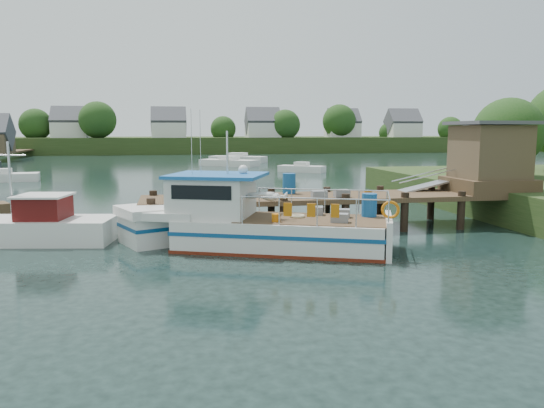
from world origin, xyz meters
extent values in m
plane|color=black|center=(0.00, 0.00, 0.00)|extent=(160.00, 160.00, 0.00)
cylinder|color=#332114|center=(14.00, 6.00, 1.52)|extent=(0.50, 0.50, 3.05)
sphere|color=#224317|center=(14.00, 6.00, 3.96)|extent=(3.90, 3.90, 3.90)
cube|color=#2D401A|center=(0.00, 84.00, 1.40)|extent=(140.00, 24.00, 3.00)
cylinder|color=#332114|center=(-28.00, 79.00, 2.10)|extent=(0.60, 0.60, 4.20)
sphere|color=#224317|center=(-28.00, 79.00, 5.21)|extent=(5.54, 5.54, 5.54)
cylinder|color=#332114|center=(-17.00, 75.00, 2.40)|extent=(0.60, 0.60, 4.80)
sphere|color=#224317|center=(-17.00, 75.00, 5.95)|extent=(6.34, 6.34, 6.34)
cylinder|color=#332114|center=(-6.00, 77.00, 1.50)|extent=(0.60, 0.60, 3.00)
sphere|color=#224317|center=(-6.00, 77.00, 3.72)|extent=(3.96, 3.96, 3.96)
cylinder|color=#332114|center=(5.00, 79.00, 1.80)|extent=(0.60, 0.60, 3.60)
sphere|color=#224317|center=(5.00, 79.00, 4.46)|extent=(4.75, 4.75, 4.75)
cylinder|color=#332114|center=(16.00, 75.00, 2.10)|extent=(0.60, 0.60, 4.20)
sphere|color=#224317|center=(16.00, 75.00, 5.21)|extent=(5.54, 5.54, 5.54)
cylinder|color=#332114|center=(27.00, 77.00, 2.40)|extent=(0.60, 0.60, 4.80)
sphere|color=#224317|center=(27.00, 77.00, 5.95)|extent=(6.34, 6.34, 6.34)
cylinder|color=#332114|center=(38.00, 79.00, 1.50)|extent=(0.60, 0.60, 3.00)
sphere|color=#224317|center=(38.00, 79.00, 3.72)|extent=(3.96, 3.96, 3.96)
cylinder|color=#332114|center=(49.00, 75.00, 1.80)|extent=(0.60, 0.60, 3.60)
sphere|color=#224317|center=(49.00, 75.00, 4.46)|extent=(4.75, 4.75, 4.75)
cube|color=silver|center=(-22.00, 78.00, 4.00)|extent=(6.00, 5.00, 3.00)
cube|color=#47474C|center=(-22.00, 78.00, 5.90)|extent=(6.20, 5.09, 5.09)
cube|color=silver|center=(-5.00, 77.00, 4.00)|extent=(6.00, 5.00, 3.00)
cube|color=#47474C|center=(-5.00, 77.00, 5.90)|extent=(6.20, 5.09, 5.09)
cube|color=silver|center=(12.00, 76.00, 4.00)|extent=(6.00, 5.00, 3.00)
cube|color=#47474C|center=(12.00, 76.00, 5.90)|extent=(6.20, 5.09, 5.09)
cube|color=silver|center=(28.00, 78.00, 4.00)|extent=(6.00, 5.00, 3.00)
cube|color=#47474C|center=(28.00, 78.00, 5.90)|extent=(6.20, 5.09, 5.09)
cube|color=silver|center=(40.00, 77.00, 4.00)|extent=(6.00, 5.00, 3.00)
cube|color=#47474C|center=(40.00, 77.00, 5.90)|extent=(6.20, 5.09, 5.09)
cube|color=#4D3824|center=(-28.00, 64.00, 1.00)|extent=(2.20, 20.00, 0.25)
cube|color=#4D3824|center=(2.00, 0.00, 1.30)|extent=(16.00, 3.00, 0.20)
cylinder|color=black|center=(-5.50, -1.30, 0.65)|extent=(0.32, 0.32, 1.90)
cylinder|color=black|center=(-5.50, 1.30, 0.65)|extent=(0.32, 0.32, 1.90)
cylinder|color=black|center=(-3.00, -1.30, 0.65)|extent=(0.32, 0.32, 1.90)
cylinder|color=black|center=(-3.00, 1.30, 0.65)|extent=(0.32, 0.32, 1.90)
cylinder|color=black|center=(-0.50, -1.30, 0.65)|extent=(0.32, 0.32, 1.90)
cylinder|color=black|center=(-0.50, 1.30, 0.65)|extent=(0.32, 0.32, 1.90)
cylinder|color=black|center=(2.00, -1.30, 0.65)|extent=(0.32, 0.32, 1.90)
cylinder|color=black|center=(2.00, 1.30, 0.65)|extent=(0.32, 0.32, 1.90)
cylinder|color=black|center=(4.50, -1.30, 0.65)|extent=(0.32, 0.32, 1.90)
cylinder|color=black|center=(4.50, 1.30, 0.65)|extent=(0.32, 0.32, 1.90)
cylinder|color=black|center=(7.00, -1.30, 0.65)|extent=(0.32, 0.32, 1.90)
cylinder|color=black|center=(7.00, 1.30, 0.65)|extent=(0.32, 0.32, 1.90)
cylinder|color=black|center=(9.50, -1.30, 0.65)|extent=(0.32, 0.32, 1.90)
cylinder|color=black|center=(9.50, 1.30, 0.65)|extent=(0.32, 0.32, 1.90)
cube|color=#4D3824|center=(9.00, 0.00, 1.70)|extent=(3.20, 3.00, 0.60)
cube|color=brown|center=(9.00, 0.00, 3.10)|extent=(2.60, 2.60, 2.40)
cube|color=#47474C|center=(9.00, 0.00, 4.40)|extent=(3.00, 3.00, 0.15)
cube|color=#A5A8AD|center=(6.70, 0.90, 1.65)|extent=(3.34, 0.90, 0.79)
cylinder|color=silver|center=(6.70, 0.50, 2.15)|extent=(3.34, 0.05, 0.76)
cylinder|color=silver|center=(6.70, 1.30, 2.15)|extent=(3.34, 0.05, 0.76)
cube|color=slate|center=(1.00, -1.00, 1.56)|extent=(0.60, 0.40, 0.30)
cube|color=slate|center=(2.00, -0.80, 1.56)|extent=(0.60, 0.40, 0.30)
cylinder|color=#CB680B|center=(3.00, -1.10, 1.55)|extent=(0.30, 0.30, 0.28)
cylinder|color=navy|center=(0.20, 0.90, 1.84)|extent=(0.56, 0.56, 0.85)
cube|color=silver|center=(-1.09, -3.51, 0.54)|extent=(7.54, 5.19, 1.07)
cube|color=silver|center=(-5.42, -1.78, 0.54)|extent=(2.61, 2.61, 1.07)
cube|color=silver|center=(-5.42, -1.78, 1.21)|extent=(2.89, 2.82, 0.33)
cube|color=silver|center=(-4.56, -2.13, 1.19)|extent=(2.72, 3.16, 0.28)
cube|color=navy|center=(-1.09, -3.51, 0.67)|extent=(7.64, 5.26, 0.13)
cube|color=navy|center=(-5.42, -1.78, 0.67)|extent=(2.65, 2.65, 0.13)
cube|color=#621D0E|center=(-1.09, -3.51, 0.05)|extent=(7.63, 5.24, 0.13)
cube|color=#4D3824|center=(-0.05, -3.92, 1.08)|extent=(5.62, 4.21, 0.04)
cube|color=silver|center=(2.30, -4.85, 0.63)|extent=(1.21, 2.67, 1.26)
cube|color=silver|center=(-3.34, -2.61, 1.77)|extent=(3.33, 3.22, 1.40)
cube|color=black|center=(-3.79, -3.75, 2.05)|extent=(1.92, 0.79, 0.47)
cube|color=black|center=(-2.89, -1.47, 2.05)|extent=(1.92, 0.79, 0.47)
cube|color=black|center=(-4.56, -2.12, 2.05)|extent=(0.66, 1.58, 0.47)
cube|color=#1B5DAB|center=(-3.17, -2.68, 2.52)|extent=(3.95, 3.69, 0.11)
cylinder|color=silver|center=(-2.82, -2.82, 3.31)|extent=(0.10, 0.10, 1.49)
cylinder|color=silver|center=(-4.03, -2.84, 3.69)|extent=(0.03, 0.03, 2.24)
cylinder|color=silver|center=(-3.69, -1.97, 3.69)|extent=(0.03, 0.03, 2.24)
sphere|color=silver|center=(-2.25, -2.64, 2.71)|extent=(0.44, 0.44, 0.34)
cylinder|color=silver|center=(-0.39, -5.17, 1.96)|extent=(4.35, 1.76, 0.04)
cylinder|color=silver|center=(0.56, -2.78, 1.96)|extent=(4.35, 1.76, 0.04)
cylinder|color=silver|center=(2.28, -4.85, 1.96)|extent=(0.99, 2.40, 0.04)
cylinder|color=silver|center=(-2.52, -4.32, 1.52)|extent=(0.05, 0.05, 0.89)
cylinder|color=silver|center=(-1.56, -1.93, 1.52)|extent=(0.05, 0.05, 0.89)
cylinder|color=silver|center=(-1.39, -4.77, 1.52)|extent=(0.05, 0.05, 0.89)
cylinder|color=silver|center=(-0.44, -2.38, 1.52)|extent=(0.05, 0.05, 0.89)
cylinder|color=silver|center=(-0.26, -5.22, 1.52)|extent=(0.05, 0.05, 0.89)
cylinder|color=silver|center=(0.69, -2.83, 1.52)|extent=(0.05, 0.05, 0.89)
cylinder|color=silver|center=(0.87, -5.67, 1.52)|extent=(0.05, 0.05, 0.89)
cylinder|color=silver|center=(1.82, -3.28, 1.52)|extent=(0.05, 0.05, 0.89)
cylinder|color=silver|center=(1.78, -6.03, 1.52)|extent=(0.05, 0.05, 0.89)
cylinder|color=silver|center=(2.73, -3.64, 1.52)|extent=(0.05, 0.05, 0.89)
cube|color=slate|center=(0.61, -4.79, 1.24)|extent=(0.66, 0.55, 0.30)
cube|color=slate|center=(0.99, -3.83, 1.24)|extent=(0.66, 0.55, 0.30)
cube|color=slate|center=(0.26, -3.14, 1.24)|extent=(0.61, 0.52, 0.30)
cylinder|color=navy|center=(2.00, -3.83, 1.49)|extent=(0.68, 0.68, 0.82)
cylinder|color=#CB680B|center=(-1.40, -4.29, 1.22)|extent=(0.36, 0.36, 0.28)
torus|color=#BFB28C|center=(-0.50, -3.54, 1.14)|extent=(0.68, 0.68, 0.11)
torus|color=#CB680B|center=(2.04, -5.55, 1.59)|extent=(0.57, 0.30, 0.58)
cube|color=#CB680B|center=(-1.14, -4.89, 1.59)|extent=(0.28, 0.18, 0.42)
cube|color=#CB680B|center=(-0.44, -5.17, 1.59)|extent=(0.28, 0.18, 0.42)
cube|color=#CB680B|center=(0.25, -5.45, 1.59)|extent=(0.28, 0.18, 0.42)
imported|color=silver|center=(-1.71, -3.56, 1.90)|extent=(0.59, 0.70, 1.64)
cube|color=silver|center=(-9.77, -0.73, 0.44)|extent=(6.06, 3.12, 0.89)
cube|color=#4C0E0C|center=(-9.33, -0.80, 1.29)|extent=(1.86, 1.86, 0.84)
cube|color=silver|center=(-9.33, -0.80, 1.73)|extent=(2.06, 2.06, 0.07)
cylinder|color=silver|center=(-10.47, -0.60, 2.31)|extent=(0.10, 0.10, 2.75)
cylinder|color=silver|center=(-10.47, -0.60, 3.20)|extent=(1.23, 0.27, 0.05)
cube|color=silver|center=(3.87, 47.95, 0.40)|extent=(7.60, 5.94, 0.79)
cube|color=silver|center=(3.87, 47.95, 1.00)|extent=(2.68, 2.58, 0.51)
cube|color=silver|center=(-18.28, 24.79, 0.33)|extent=(5.94, 2.73, 0.67)
cube|color=silver|center=(-18.28, 24.79, 0.84)|extent=(1.78, 1.58, 0.43)
cube|color=silver|center=(7.99, 29.99, 0.32)|extent=(4.62, 3.99, 0.64)
cube|color=silver|center=(7.99, 29.99, 0.81)|extent=(1.69, 1.65, 0.41)
cube|color=silver|center=(13.78, 16.44, 0.31)|extent=(6.55, 3.39, 0.62)
cube|color=silver|center=(13.78, 16.44, 0.78)|extent=(2.02, 1.83, 0.40)
cube|color=silver|center=(1.89, 40.60, 0.37)|extent=(6.89, 6.15, 0.75)
cube|color=silver|center=(1.89, 40.60, 0.94)|extent=(2.55, 2.51, 0.48)
camera|label=1|loc=(-4.73, -21.10, 4.05)|focal=35.00mm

